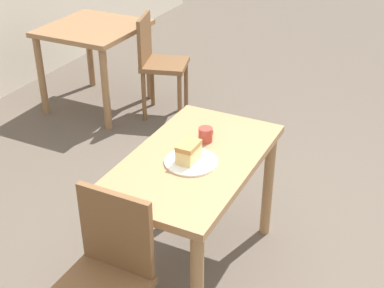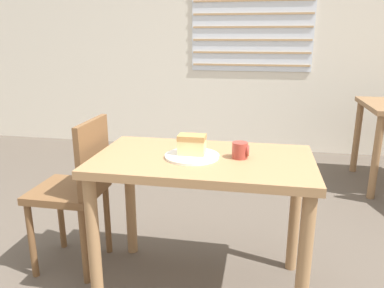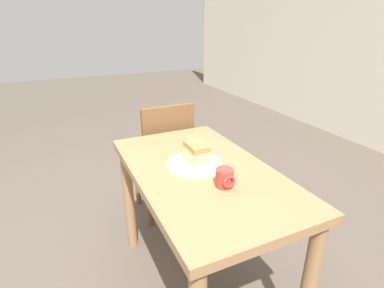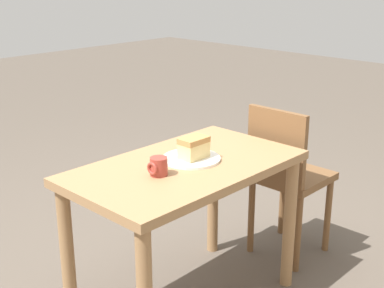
# 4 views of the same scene
# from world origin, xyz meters

# --- Properties ---
(ground_plane) EXTENTS (14.00, 14.00, 0.00)m
(ground_plane) POSITION_xyz_m (0.00, 0.00, 0.00)
(ground_plane) COLOR brown
(dining_table_near) EXTENTS (1.05, 0.60, 0.72)m
(dining_table_near) POSITION_xyz_m (0.07, 0.40, 0.60)
(dining_table_near) COLOR #9E754C
(dining_table_near) RESTS_ON ground_plane
(chair_near_window) EXTENTS (0.36, 0.36, 0.86)m
(chair_near_window) POSITION_xyz_m (-0.64, 0.46, 0.48)
(chair_near_window) COLOR brown
(chair_near_window) RESTS_ON ground_plane
(plate) EXTENTS (0.26, 0.26, 0.01)m
(plate) POSITION_xyz_m (0.01, 0.38, 0.73)
(plate) COLOR white
(plate) RESTS_ON dining_table_near
(cake_slice) EXTENTS (0.13, 0.08, 0.10)m
(cake_slice) POSITION_xyz_m (0.01, 0.40, 0.78)
(cake_slice) COLOR #E0C67F
(cake_slice) RESTS_ON plate
(coffee_mug) EXTENTS (0.08, 0.07, 0.08)m
(coffee_mug) POSITION_xyz_m (0.24, 0.41, 0.76)
(coffee_mug) COLOR #9E382D
(coffee_mug) RESTS_ON dining_table_near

